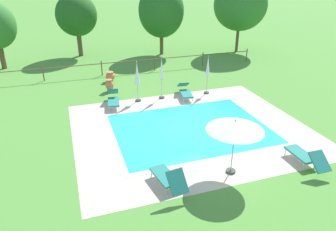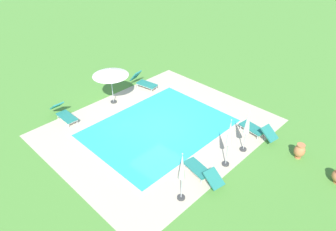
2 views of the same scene
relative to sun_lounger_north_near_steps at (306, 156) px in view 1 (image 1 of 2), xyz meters
name	(u,v)px [view 1 (image 1 of 2)]	position (x,y,z in m)	size (l,w,h in m)	color
ground_plane	(191,128)	(-3.02, 4.24, -0.37)	(160.00, 160.00, 0.00)	#518E38
pool_deck_paving	(191,128)	(-3.02, 4.24, -0.37)	(10.85, 9.10, 0.01)	beige
swimming_pool_water	(191,128)	(-3.02, 4.24, -0.37)	(7.13, 5.39, 0.01)	#2DB7C6
pool_coping_rim	(191,128)	(-3.02, 4.24, -0.36)	(7.61, 5.87, 0.01)	beige
sun_lounger_north_near_steps	(306,156)	(0.00, 0.00, 0.00)	(0.64, 2.00, 0.85)	#237A70
sun_lounger_north_mid	(168,178)	(-5.46, 0.35, 0.02)	(0.88, 1.92, 0.99)	#237A70
sun_lounger_north_far	(113,99)	(-6.02, 8.24, 0.00)	(0.88, 2.08, 0.82)	#237A70
sun_lounger_north_end	(185,91)	(-1.78, 8.13, -0.01)	(0.96, 2.13, 0.75)	#237A70
patio_umbrella_open_foreground	(235,125)	(-2.95, 0.47, 1.58)	(2.05, 2.05, 2.21)	#383838
patio_umbrella_closed_row_west	(208,69)	(-0.32, 8.28, 1.16)	(0.32, 0.32, 2.33)	#383838
patio_umbrella_closed_row_mid_west	(162,72)	(-3.15, 8.39, 1.19)	(0.32, 0.32, 2.45)	#383838
patio_umbrella_closed_row_centre	(137,75)	(-4.58, 8.39, 1.16)	(0.32, 0.32, 2.34)	#383838
terracotta_urn_near_fence	(110,76)	(-5.52, 12.39, -0.01)	(0.62, 0.62, 0.66)	#C67547
terracotta_urn_by_tree	(110,85)	(-5.87, 10.50, 0.04)	(0.50, 0.50, 0.76)	#C67547
perimeter_fence	(129,63)	(-3.91, 13.95, 0.33)	(19.66, 0.08, 1.05)	brown
tree_far_west	(240,5)	(6.87, 17.28, 3.70)	(4.62, 4.62, 6.28)	brown
tree_west_mid	(76,15)	(-6.85, 20.21, 3.04)	(3.40, 3.40, 5.16)	brown
tree_east_mid	(161,11)	(0.03, 18.50, 3.31)	(3.85, 3.85, 5.91)	brown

